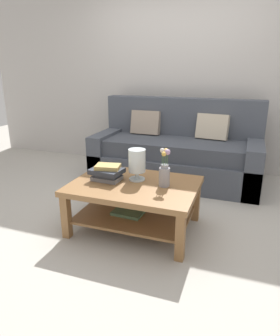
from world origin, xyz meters
The scene contains 7 objects.
ground_plane centered at (0.00, 0.00, 0.00)m, with size 10.00×10.00×0.00m, color #B7B2A8.
back_wall centered at (0.00, 1.65, 1.35)m, with size 6.40×0.12×2.70m, color #BCB7B2.
couch centered at (0.13, 1.00, 0.36)m, with size 2.14×0.90×1.06m.
coffee_table centered at (0.07, -0.43, 0.33)m, with size 1.13×0.82×0.45m.
book_stack_main centered at (-0.20, -0.44, 0.52)m, with size 0.31×0.25×0.15m.
glass_hurricane_vase centered at (0.06, -0.34, 0.63)m, with size 0.16×0.16×0.29m.
flower_pitcher centered at (0.34, -0.40, 0.59)m, with size 0.10×0.10×0.34m.
Camera 1 is at (0.98, -2.83, 1.46)m, focal length 32.45 mm.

